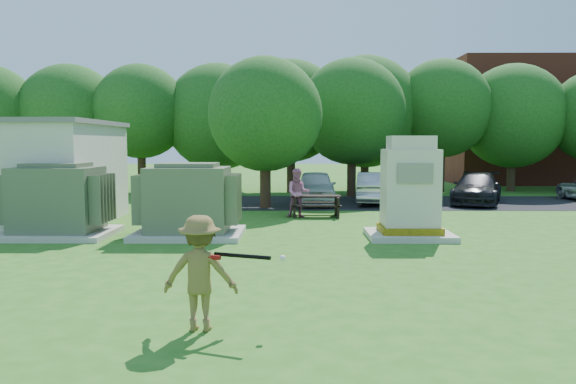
{
  "coord_description": "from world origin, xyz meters",
  "views": [
    {
      "loc": [
        0.16,
        -11.15,
        2.63
      ],
      "look_at": [
        0.0,
        4.0,
        1.3
      ],
      "focal_mm": 35.0,
      "sensor_mm": 36.0,
      "label": 1
    }
  ],
  "objects_px": {
    "picnic_table": "(316,203)",
    "batter": "(200,273)",
    "car_dark": "(477,188)",
    "transformer_left": "(58,202)",
    "car_silver_a": "(375,188)",
    "transformer_right": "(189,202)",
    "person_at_picnic": "(298,193)",
    "car_white": "(315,187)",
    "generator_cabinet": "(410,194)"
  },
  "relations": [
    {
      "from": "picnic_table",
      "to": "batter",
      "type": "relative_size",
      "value": 1.08
    },
    {
      "from": "batter",
      "to": "car_dark",
      "type": "xyz_separation_m",
      "value": [
        9.24,
        16.59,
        -0.15
      ]
    },
    {
      "from": "transformer_left",
      "to": "car_silver_a",
      "type": "distance_m",
      "value": 13.36
    },
    {
      "from": "batter",
      "to": "car_dark",
      "type": "distance_m",
      "value": 18.99
    },
    {
      "from": "transformer_left",
      "to": "transformer_right",
      "type": "bearing_deg",
      "value": 0.0
    },
    {
      "from": "transformer_right",
      "to": "batter",
      "type": "xyz_separation_m",
      "value": [
        1.65,
        -7.95,
        -0.16
      ]
    },
    {
      "from": "transformer_right",
      "to": "person_at_picnic",
      "type": "height_order",
      "value": "transformer_right"
    },
    {
      "from": "car_white",
      "to": "car_silver_a",
      "type": "bearing_deg",
      "value": 7.89
    },
    {
      "from": "transformer_left",
      "to": "person_at_picnic",
      "type": "distance_m",
      "value": 7.93
    },
    {
      "from": "person_at_picnic",
      "to": "car_silver_a",
      "type": "xyz_separation_m",
      "value": [
        3.36,
        4.6,
        -0.18
      ]
    },
    {
      "from": "car_white",
      "to": "generator_cabinet",
      "type": "bearing_deg",
      "value": -72.8
    },
    {
      "from": "generator_cabinet",
      "to": "picnic_table",
      "type": "relative_size",
      "value": 1.6
    },
    {
      "from": "transformer_right",
      "to": "car_silver_a",
      "type": "bearing_deg",
      "value": 53.22
    },
    {
      "from": "transformer_left",
      "to": "car_silver_a",
      "type": "bearing_deg",
      "value": 40.4
    },
    {
      "from": "transformer_right",
      "to": "batter",
      "type": "distance_m",
      "value": 8.13
    },
    {
      "from": "transformer_right",
      "to": "generator_cabinet",
      "type": "relative_size",
      "value": 1.06
    },
    {
      "from": "generator_cabinet",
      "to": "person_at_picnic",
      "type": "height_order",
      "value": "generator_cabinet"
    },
    {
      "from": "transformer_left",
      "to": "batter",
      "type": "height_order",
      "value": "transformer_left"
    },
    {
      "from": "batter",
      "to": "car_silver_a",
      "type": "xyz_separation_m",
      "value": [
        4.82,
        16.61,
        -0.13
      ]
    },
    {
      "from": "transformer_left",
      "to": "car_silver_a",
      "type": "relative_size",
      "value": 0.72
    },
    {
      "from": "batter",
      "to": "person_at_picnic",
      "type": "xyz_separation_m",
      "value": [
        1.46,
        12.01,
        0.05
      ]
    },
    {
      "from": "batter",
      "to": "car_white",
      "type": "height_order",
      "value": "batter"
    },
    {
      "from": "car_white",
      "to": "batter",
      "type": "bearing_deg",
      "value": -95.42
    },
    {
      "from": "car_silver_a",
      "to": "transformer_right",
      "type": "bearing_deg",
      "value": 61.7
    },
    {
      "from": "transformer_right",
      "to": "batter",
      "type": "height_order",
      "value": "transformer_right"
    },
    {
      "from": "car_white",
      "to": "car_silver_a",
      "type": "xyz_separation_m",
      "value": [
        2.59,
        0.25,
        -0.04
      ]
    },
    {
      "from": "person_at_picnic",
      "to": "car_silver_a",
      "type": "bearing_deg",
      "value": 52.86
    },
    {
      "from": "transformer_right",
      "to": "car_dark",
      "type": "relative_size",
      "value": 0.66
    },
    {
      "from": "transformer_left",
      "to": "picnic_table",
      "type": "distance_m",
      "value": 8.64
    },
    {
      "from": "generator_cabinet",
      "to": "car_white",
      "type": "xyz_separation_m",
      "value": [
        -2.28,
        8.61,
        -0.51
      ]
    },
    {
      "from": "generator_cabinet",
      "to": "person_at_picnic",
      "type": "distance_m",
      "value": 5.26
    },
    {
      "from": "batter",
      "to": "generator_cabinet",
      "type": "bearing_deg",
      "value": -117.99
    },
    {
      "from": "batter",
      "to": "car_dark",
      "type": "height_order",
      "value": "batter"
    },
    {
      "from": "picnic_table",
      "to": "batter",
      "type": "distance_m",
      "value": 12.5
    },
    {
      "from": "transformer_left",
      "to": "generator_cabinet",
      "type": "xyz_separation_m",
      "value": [
        9.87,
        -0.21,
        0.26
      ]
    },
    {
      "from": "transformer_left",
      "to": "batter",
      "type": "bearing_deg",
      "value": -56.07
    },
    {
      "from": "transformer_right",
      "to": "car_silver_a",
      "type": "relative_size",
      "value": 0.72
    },
    {
      "from": "transformer_right",
      "to": "picnic_table",
      "type": "xyz_separation_m",
      "value": [
        3.74,
        4.36,
        -0.5
      ]
    },
    {
      "from": "generator_cabinet",
      "to": "batter",
      "type": "distance_m",
      "value": 8.97
    },
    {
      "from": "generator_cabinet",
      "to": "car_white",
      "type": "relative_size",
      "value": 0.66
    },
    {
      "from": "person_at_picnic",
      "to": "car_dark",
      "type": "distance_m",
      "value": 9.03
    },
    {
      "from": "transformer_left",
      "to": "car_white",
      "type": "height_order",
      "value": "transformer_left"
    },
    {
      "from": "generator_cabinet",
      "to": "batter",
      "type": "height_order",
      "value": "generator_cabinet"
    },
    {
      "from": "transformer_left",
      "to": "car_dark",
      "type": "height_order",
      "value": "transformer_left"
    },
    {
      "from": "car_white",
      "to": "car_silver_a",
      "type": "distance_m",
      "value": 2.6
    },
    {
      "from": "car_silver_a",
      "to": "car_white",
      "type": "bearing_deg",
      "value": 14.02
    },
    {
      "from": "person_at_picnic",
      "to": "car_silver_a",
      "type": "distance_m",
      "value": 5.7
    },
    {
      "from": "transformer_right",
      "to": "car_white",
      "type": "xyz_separation_m",
      "value": [
        3.88,
        8.4,
        -0.24
      ]
    },
    {
      "from": "car_dark",
      "to": "picnic_table",
      "type": "bearing_deg",
      "value": -126.42
    },
    {
      "from": "transformer_right",
      "to": "picnic_table",
      "type": "bearing_deg",
      "value": 49.35
    }
  ]
}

